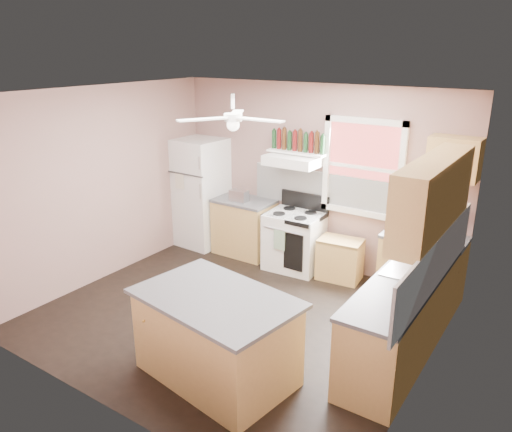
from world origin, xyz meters
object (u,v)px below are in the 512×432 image
Objects in this scene: toaster at (239,196)px; island at (217,339)px; stove at (294,241)px; cart at (340,259)px; refrigerator at (201,193)px.

island is at bearing -60.62° from toaster.
stove is 0.75m from cart.
refrigerator is at bearing 173.00° from toaster.
stove is 0.58× the size of island.
toaster reaches higher than cart.
stove is at bearing 112.26° from island.
island is (0.66, -2.71, 0.00)m from stove.
stove is at bearing 1.60° from toaster.
toaster is at bearing 130.07° from island.
refrigerator is at bearing 174.41° from cart.
stove is at bearing 2.17° from refrigerator.
stove is 1.43× the size of cart.
cart is (1.69, 0.09, -0.69)m from toaster.
toaster reaches higher than island.
refrigerator is 1.85m from stove.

